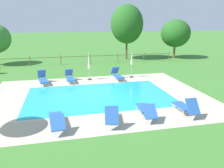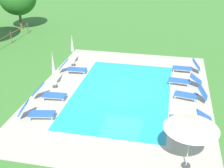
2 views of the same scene
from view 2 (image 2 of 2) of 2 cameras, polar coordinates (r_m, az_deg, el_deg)
The scene contains 14 objects.
ground_plane at distance 17.55m, azimuth 1.92°, elevation -1.77°, with size 160.00×160.00×0.00m, color #3D752D.
pool_deck_paving at distance 17.55m, azimuth 1.92°, elevation -1.76°, with size 13.73×10.27×0.01m, color #B2A893.
swimming_pool_water at distance 17.55m, azimuth 1.92°, elevation -1.76°, with size 9.07×5.62×0.01m, color #23A8C1.
pool_coping_rim at distance 17.55m, azimuth 1.92°, elevation -1.75°, with size 9.55×6.10×0.01m.
sun_lounger_north_near_steps at distance 20.72m, azimuth 14.21°, elevation 3.16°, with size 0.60×1.84×1.00m.
sun_lounger_north_mid at distance 17.01m, azimuth -12.00°, elevation -1.86°, with size 0.72×1.92×0.96m.
sun_lounger_north_far at distance 20.15m, azimuth -7.56°, elevation 3.08°, with size 0.71×1.91×0.97m.
sun_lounger_north_end at distance 17.13m, azimuth 15.03°, elevation -1.96°, with size 0.91×1.90×1.02m.
sun_lounger_south_mid at distance 18.80m, azimuth 13.78°, elevation 0.69°, with size 0.78×2.06×0.81m.
sun_lounger_south_far at distance 14.96m, azimuth 14.72°, elevation -6.49°, with size 0.78×2.09×0.78m.
sun_lounger_south_end at distance 15.38m, azimuth -14.44°, elevation -5.33°, with size 0.95×1.90×1.02m.
patio_umbrella_open_foreground at distance 11.47m, azimuth 15.21°, elevation -7.59°, with size 2.10×2.10×2.26m.
patio_umbrella_closed_row_west at distance 18.01m, azimuth -11.33°, elevation 3.38°, with size 0.32×0.32×2.27m.
patio_umbrella_closed_row_mid_west at distance 21.11m, azimuth -7.70°, elevation 7.14°, with size 0.32×0.32×2.25m.
Camera 2 is at (-15.28, -2.64, 8.22)m, focal length 47.13 mm.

